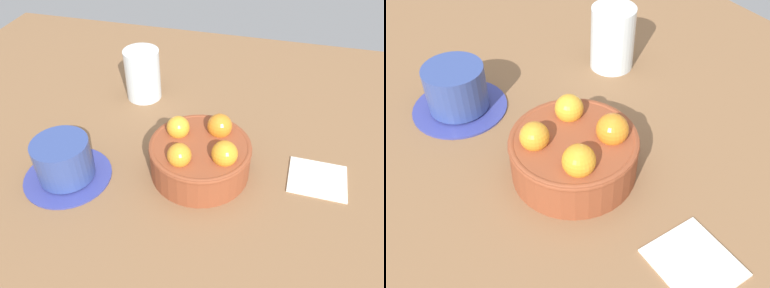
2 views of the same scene
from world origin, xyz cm
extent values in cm
cube|color=brown|center=(0.00, 0.00, -2.08)|extent=(132.45, 104.67, 4.16)
cylinder|color=brown|center=(0.00, 0.00, 2.82)|extent=(15.81, 15.81, 5.64)
torus|color=brown|center=(0.00, 0.00, 5.24)|extent=(16.01, 16.01, 1.00)
sphere|color=orange|center=(2.15, 4.14, 6.59)|extent=(3.62, 3.62, 3.62)
sphere|color=orange|center=(-4.14, 2.15, 6.59)|extent=(3.93, 3.93, 3.93)
sphere|color=orange|center=(-2.15, -4.14, 6.59)|extent=(4.02, 4.02, 4.02)
sphere|color=gold|center=(4.14, -2.15, 6.59)|extent=(3.69, 3.69, 3.69)
cylinder|color=#363E92|center=(20.12, 6.57, 0.30)|extent=(13.82, 13.82, 0.60)
cylinder|color=#33478C|center=(20.12, 6.57, 3.85)|extent=(8.68, 8.68, 6.51)
cylinder|color=silver|center=(16.31, -18.71, 5.10)|extent=(6.98, 6.98, 10.21)
cube|color=white|center=(-18.58, -2.84, 0.30)|extent=(9.27, 8.40, 0.60)
camera|label=1|loc=(-9.87, 43.10, 43.49)|focal=35.48mm
camera|label=2|loc=(-34.21, 23.28, 44.08)|focal=44.00mm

